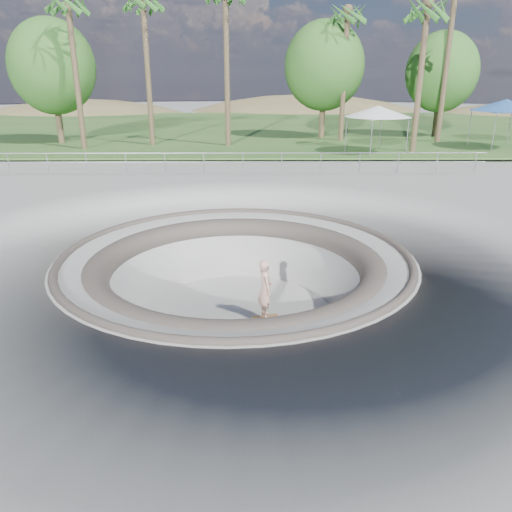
{
  "coord_description": "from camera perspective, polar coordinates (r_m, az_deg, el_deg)",
  "views": [
    {
      "loc": [
        0.49,
        -13.67,
        5.0
      ],
      "look_at": [
        0.59,
        0.21,
        -0.1
      ],
      "focal_mm": 35.0,
      "sensor_mm": 36.0,
      "label": 1
    }
  ],
  "objects": [
    {
      "name": "canopy_blue",
      "position": [
        37.65,
        26.66,
        15.14
      ],
      "size": [
        6.17,
        6.17,
        3.14
      ],
      "color": "gray",
      "rests_on": "ground"
    },
    {
      "name": "bushy_tree_mid",
      "position": [
        40.02,
        7.82,
        20.7
      ],
      "size": [
        5.94,
        5.4,
        8.57
      ],
      "color": "brown",
      "rests_on": "ground"
    },
    {
      "name": "distant_hills",
      "position": [
        71.93,
        2.25,
        10.54
      ],
      "size": [
        103.2,
        45.0,
        28.6
      ],
      "color": "brown",
      "rests_on": "ground"
    },
    {
      "name": "grass_strip",
      "position": [
        47.91,
        -1.04,
        14.45
      ],
      "size": [
        180.0,
        36.0,
        0.12
      ],
      "color": "#2D5220",
      "rests_on": "ground"
    },
    {
      "name": "bushy_tree_left",
      "position": [
        39.1,
        -22.28,
        19.37
      ],
      "size": [
        5.85,
        5.31,
        8.43
      ],
      "color": "brown",
      "rests_on": "ground"
    },
    {
      "name": "safety_railing",
      "position": [
        26.03,
        -1.52,
        10.64
      ],
      "size": [
        25.0,
        0.06,
        1.03
      ],
      "color": "gray",
      "rests_on": "ground"
    },
    {
      "name": "skater",
      "position": [
        14.59,
        1.08,
        -3.79
      ],
      "size": [
        0.57,
        0.73,
        1.79
      ],
      "primitive_type": "imported",
      "rotation": [
        0.0,
        0.0,
        1.8
      ],
      "color": "#D79F8B",
      "rests_on": "skateboard"
    },
    {
      "name": "palm_a",
      "position": [
        35.63,
        -20.7,
        25.15
      ],
      "size": [
        2.6,
        2.6,
        9.99
      ],
      "color": "brown",
      "rests_on": "ground"
    },
    {
      "name": "canopy_white",
      "position": [
        32.67,
        13.76,
        15.74
      ],
      "size": [
        5.19,
        5.19,
        2.86
      ],
      "color": "gray",
      "rests_on": "ground"
    },
    {
      "name": "skateboard",
      "position": [
        14.98,
        1.06,
        -6.97
      ],
      "size": [
        0.81,
        0.4,
        0.08
      ],
      "color": "olive",
      "rests_on": "ground"
    },
    {
      "name": "bushy_tree_right",
      "position": [
        42.95,
        20.5,
        19.08
      ],
      "size": [
        5.47,
        4.98,
        7.9
      ],
      "color": "brown",
      "rests_on": "ground"
    },
    {
      "name": "palm_b",
      "position": [
        36.49,
        -12.78,
        26.22
      ],
      "size": [
        2.6,
        2.6,
        10.34
      ],
      "color": "brown",
      "rests_on": "ground"
    },
    {
      "name": "skate_bowl",
      "position": [
        15.29,
        -2.24,
        -6.38
      ],
      "size": [
        14.0,
        14.0,
        4.1
      ],
      "color": "#9C9B97",
      "rests_on": "ground"
    },
    {
      "name": "palm_d",
      "position": [
        38.59,
        10.41,
        25.18
      ],
      "size": [
        2.6,
        2.6,
        9.73
      ],
      "color": "brown",
      "rests_on": "ground"
    },
    {
      "name": "palm_e",
      "position": [
        34.06,
        18.98,
        24.79
      ],
      "size": [
        2.6,
        2.6,
        9.47
      ],
      "color": "brown",
      "rests_on": "ground"
    },
    {
      "name": "ground",
      "position": [
        14.56,
        -2.33,
        0.07
      ],
      "size": [
        180.0,
        180.0,
        0.0
      ],
      "primitive_type": "plane",
      "color": "#9C9B97",
      "rests_on": "ground"
    }
  ]
}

